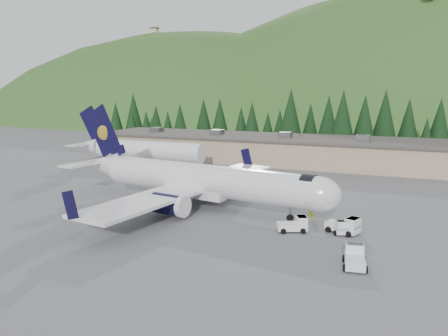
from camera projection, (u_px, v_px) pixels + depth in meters
ground at (205, 207)px, 54.31m from camera, size 600.00×600.00×0.00m
airliner at (198, 180)px, 54.29m from camera, size 37.56×35.38×12.47m
second_airliner at (136, 149)px, 83.18m from camera, size 27.50×11.00×10.05m
baggage_tug_a at (295, 225)px, 44.92m from camera, size 3.36×2.72×1.60m
baggage_tug_b at (345, 226)px, 44.29m from camera, size 3.68×2.85×1.77m
baggage_tug_c at (355, 257)px, 36.07m from camera, size 2.29×3.34×1.67m
terminal_building at (261, 148)px, 90.27m from camera, size 71.00×17.00×6.10m
baggage_tug_d at (341, 227)px, 44.33m from camera, size 2.55×3.19×1.52m
ramp_worker at (311, 211)px, 49.16m from camera, size 0.81×0.78×1.87m
tree_line at (312, 119)px, 108.81m from camera, size 113.32×18.88×13.72m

